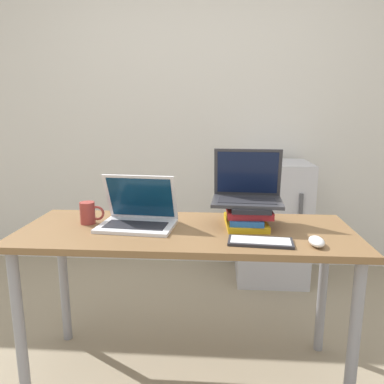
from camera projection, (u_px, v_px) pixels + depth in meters
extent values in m
cube|color=silver|center=(201.00, 108.00, 3.12)|extent=(8.00, 0.05, 2.70)
cube|color=brown|center=(186.00, 232.00, 1.78)|extent=(1.58, 0.61, 0.03)
cylinder|color=gray|center=(19.00, 328.00, 1.67)|extent=(0.05, 0.05, 0.74)
cylinder|color=gray|center=(354.00, 342.00, 1.57)|extent=(0.05, 0.05, 0.74)
cylinder|color=gray|center=(64.00, 280.00, 2.15)|extent=(0.05, 0.05, 0.74)
cylinder|color=gray|center=(322.00, 288.00, 2.05)|extent=(0.05, 0.05, 0.74)
cube|color=silver|center=(137.00, 226.00, 1.80)|extent=(0.38, 0.28, 0.02)
cube|color=#232328|center=(136.00, 225.00, 1.78)|extent=(0.30, 0.16, 0.00)
cube|color=silver|center=(141.00, 197.00, 1.85)|extent=(0.36, 0.14, 0.24)
cube|color=#0A2D4C|center=(141.00, 198.00, 1.84)|extent=(0.33, 0.12, 0.21)
cube|color=gold|center=(245.00, 222.00, 1.83)|extent=(0.21, 0.29, 0.03)
cube|color=#235693|center=(246.00, 217.00, 1.82)|extent=(0.17, 0.27, 0.03)
cube|color=maroon|center=(248.00, 211.00, 1.82)|extent=(0.22, 0.25, 0.03)
cube|color=black|center=(250.00, 205.00, 1.81)|extent=(0.19, 0.27, 0.02)
cube|color=#333338|center=(247.00, 202.00, 1.81)|extent=(0.35, 0.26, 0.02)
cube|color=#232328|center=(247.00, 200.00, 1.79)|extent=(0.28, 0.14, 0.00)
cube|color=#333338|center=(247.00, 172.00, 1.88)|extent=(0.34, 0.07, 0.24)
cube|color=#0F1938|center=(247.00, 173.00, 1.87)|extent=(0.30, 0.05, 0.21)
cube|color=#28282D|center=(260.00, 242.00, 1.58)|extent=(0.28, 0.15, 0.01)
cube|color=silver|center=(260.00, 240.00, 1.58)|extent=(0.26, 0.12, 0.00)
ellipsoid|color=white|center=(317.00, 241.00, 1.55)|extent=(0.06, 0.11, 0.04)
cylinder|color=#9E3833|center=(88.00, 213.00, 1.85)|extent=(0.07, 0.07, 0.11)
torus|color=#9E3833|center=(97.00, 213.00, 1.85)|extent=(0.07, 0.01, 0.07)
cube|color=silver|center=(272.00, 222.00, 2.95)|extent=(0.54, 0.48, 0.95)
cube|color=#4C4C51|center=(300.00, 226.00, 2.68)|extent=(0.02, 0.02, 0.47)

